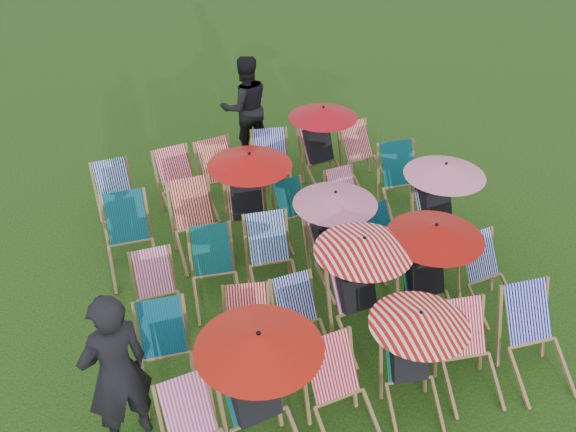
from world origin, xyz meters
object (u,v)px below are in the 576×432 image
object	(u,v)px
person_left	(116,372)
person_rear	(245,107)
deckchair_29	(364,156)
deckchair_5	(538,341)

from	to	relation	value
person_left	person_rear	world-z (taller)	person_left
deckchair_29	person_rear	world-z (taller)	person_rear
person_rear	deckchair_29	bearing A→B (deg)	135.03
deckchair_5	person_left	xyz separation A→B (m)	(-4.46, 0.69, 0.44)
deckchair_5	deckchair_29	world-z (taller)	deckchair_5
person_left	person_rear	xyz separation A→B (m)	(2.91, 5.44, -0.01)
person_rear	deckchair_5	bearing A→B (deg)	103.80
deckchair_5	person_rear	xyz separation A→B (m)	(-1.55, 6.13, 0.43)
deckchair_5	person_rear	world-z (taller)	person_rear
deckchair_29	person_left	size ratio (longest dim) A/B	0.50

